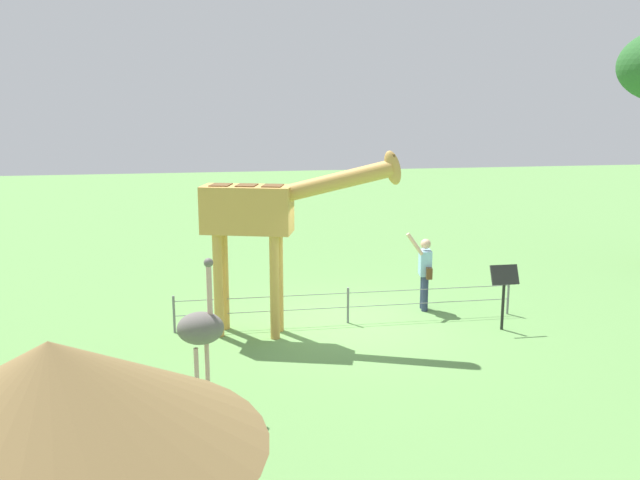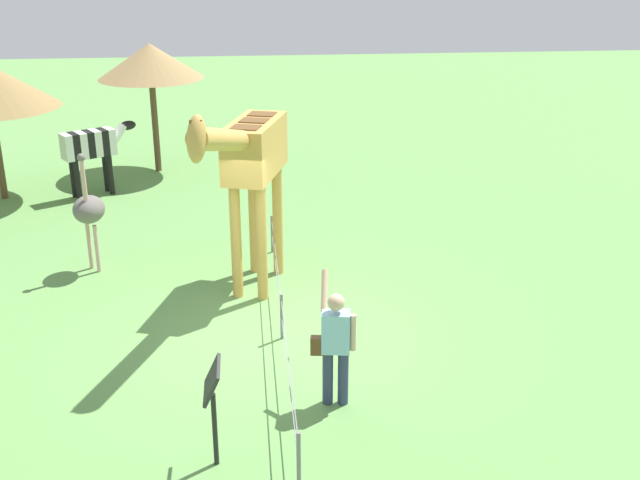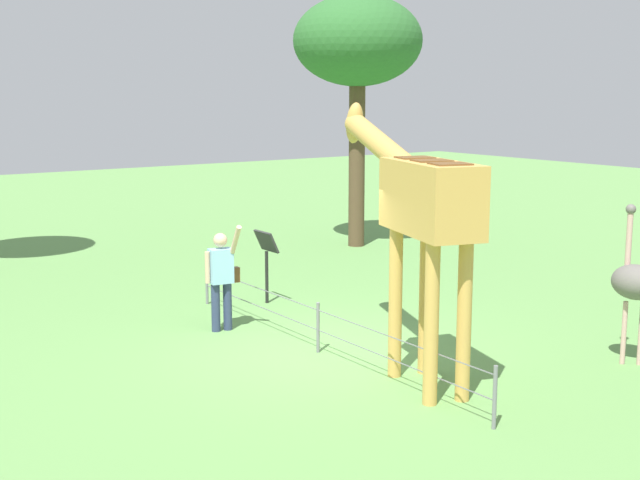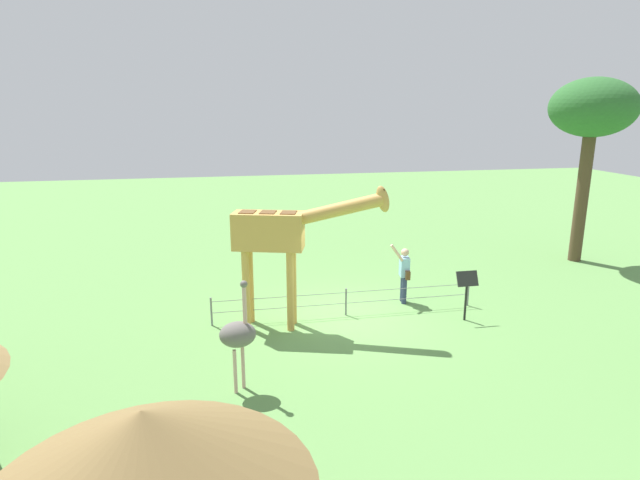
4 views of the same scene
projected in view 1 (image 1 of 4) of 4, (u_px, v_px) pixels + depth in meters
The scene contains 7 objects.
ground_plane at pixel (349, 324), 14.03m from camera, with size 60.00×60.00×0.00m, color #60934C.
giraffe at pixel (263, 217), 12.98m from camera, with size 3.78×1.55×3.64m.
visitor at pixel (425, 270), 14.81m from camera, with size 0.62×0.59×1.75m.
ostrich at pixel (201, 328), 10.21m from camera, with size 0.70×0.56×2.25m.
shade_hut_far at pixel (52, 398), 4.73m from camera, with size 3.00×3.00×2.93m.
info_sign at pixel (504, 284), 13.52m from camera, with size 0.56×0.21×1.32m.
wire_fence at pixel (348, 304), 14.03m from camera, with size 7.05×0.05×0.75m.
Camera 1 is at (-2.85, -13.09, 4.55)m, focal length 38.44 mm.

